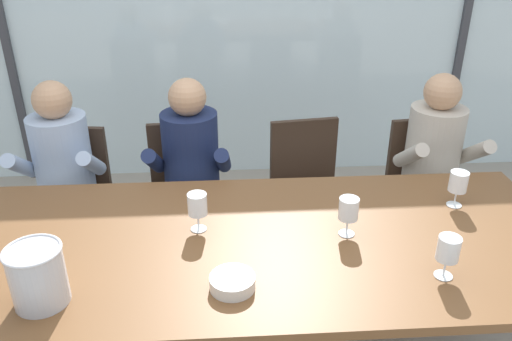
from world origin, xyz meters
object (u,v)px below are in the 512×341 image
Objects in this scene: ice_bucket_primary at (38,275)px; chair_near_curtain at (71,191)px; tasting_bowl at (232,282)px; wine_glass_by_left_taster at (458,183)px; wine_glass_center_pour at (448,250)px; wine_glass_by_right_taster at (197,206)px; chair_right_of_center at (425,181)px; person_pale_blue_shirt at (61,175)px; person_navy_polo at (190,171)px; wine_glass_near_bucket at (349,210)px; dining_table at (261,252)px; chair_left_of_center at (185,186)px; chair_center at (307,182)px; person_beige_jumper at (437,164)px.

chair_near_curtain is at bearing 101.79° from ice_bucket_primary.
ice_bucket_primary is 1.33× the size of tasting_bowl.
wine_glass_by_left_taster and wine_glass_center_pour have the same top height.
wine_glass_center_pour is 1.00× the size of wine_glass_by_right_taster.
chair_right_of_center is 2.16m from person_pale_blue_shirt.
person_pale_blue_shirt is 5.44× the size of ice_bucket_primary.
wine_glass_near_bucket is at bearing -45.82° from person_navy_polo.
person_pale_blue_shirt is 1.20m from ice_bucket_primary.
wine_glass_by_left_taster is at bearing -11.84° from chair_near_curtain.
dining_table is 2.17× the size of person_pale_blue_shirt.
chair_near_curtain is at bearing 126.94° from tasting_bowl.
wine_glass_by_right_taster reaches higher than chair_left_of_center.
wine_glass_by_left_taster is at bearing 63.38° from wine_glass_center_pour.
chair_center is 0.77m from person_beige_jumper.
wine_glass_center_pour is (0.80, 0.02, 0.09)m from tasting_bowl.
chair_right_of_center is at bearing 7.22° from person_navy_polo.
chair_center is 0.74× the size of person_navy_polo.
chair_near_curtain is at bearing 178.31° from chair_left_of_center.
wine_glass_by_right_taster reaches higher than chair_near_curtain.
wine_glass_center_pour is at bearing -32.78° from person_pale_blue_shirt.
person_beige_jumper is 6.99× the size of wine_glass_center_pour.
dining_table is 2.17× the size of person_navy_polo.
wine_glass_by_left_taster is (1.99, -0.72, 0.37)m from chair_near_curtain.
chair_left_of_center is 1.00× the size of chair_center.
dining_table is 15.18× the size of wine_glass_center_pour.
chair_center is 4.01× the size of ice_bucket_primary.
chair_right_of_center reaches higher than dining_table.
ice_bucket_primary is at bearing -110.79° from chair_left_of_center.
chair_left_of_center is 0.23m from person_navy_polo.
person_pale_blue_shirt is 2.08m from wine_glass_by_left_taster.
person_pale_blue_shirt is (-2.15, -0.11, 0.17)m from chair_right_of_center.
person_navy_polo is at bearing 177.35° from person_beige_jumper.
chair_left_of_center reaches higher than dining_table.
wine_glass_by_left_taster is (1.99, -0.60, 0.20)m from person_pale_blue_shirt.
person_navy_polo is at bearing 100.80° from tasting_bowl.
wine_glass_by_right_taster is (-0.62, -0.87, 0.37)m from chair_center.
person_navy_polo is 1.09m from wine_glass_near_bucket.
person_beige_jumper is at bearing -92.48° from chair_right_of_center.
person_navy_polo is (0.72, 0.00, 0.00)m from person_pale_blue_shirt.
wine_glass_center_pour is at bearing 1.77° from ice_bucket_primary.
wine_glass_near_bucket reaches higher than chair_center.
person_navy_polo is (-0.70, -0.14, 0.17)m from chair_center.
chair_right_of_center is at bearing 45.58° from tasting_bowl.
person_beige_jumper is 7.22× the size of tasting_bowl.
chair_left_of_center is 5.15× the size of wine_glass_by_left_taster.
wine_glass_near_bucket is (-0.72, -0.92, 0.37)m from chair_right_of_center.
person_navy_polo is at bearing 178.86° from chair_right_of_center.
ice_bucket_primary reaches higher than wine_glass_by_right_taster.
dining_table is 1.44m from chair_right_of_center.
dining_table is 2.95× the size of chair_left_of_center.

